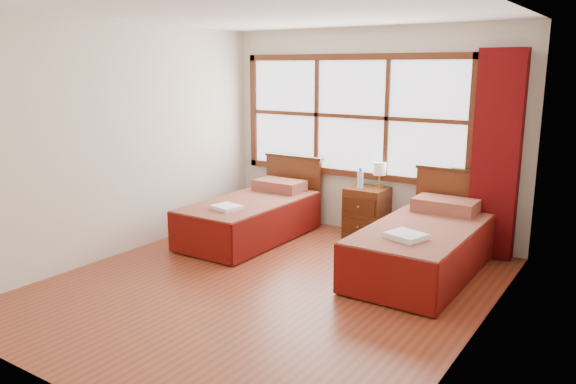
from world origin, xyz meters
The scene contains 15 objects.
floor centered at (0.00, 0.00, 0.00)m, with size 4.50×4.50×0.00m, color brown.
ceiling centered at (0.00, 0.00, 2.60)m, with size 4.50×4.50×0.00m, color white.
wall_back centered at (0.00, 2.25, 1.30)m, with size 4.00×4.00×0.00m, color silver.
wall_left centered at (-2.00, 0.00, 1.30)m, with size 4.50×4.50×0.00m, color silver.
wall_right centered at (2.00, 0.00, 1.30)m, with size 4.50×4.50×0.00m, color silver.
window centered at (-0.25, 2.21, 1.50)m, with size 3.16×0.06×1.56m.
curtain centered at (1.60, 2.11, 1.17)m, with size 0.50×0.16×2.30m, color #59080A.
bed_left centered at (-1.08, 1.20, 0.29)m, with size 0.97×1.99×0.93m.
bed_right centered at (1.16, 1.20, 0.30)m, with size 1.01×2.03×0.98m.
nightstand centered at (0.11, 1.99, 0.32)m, with size 0.49×0.48×0.65m.
towels_left centered at (-1.03, 0.64, 0.52)m, with size 0.35×0.32×0.05m.
towels_right centered at (1.17, 0.65, 0.55)m, with size 0.40×0.37×0.05m.
lamp centered at (0.21, 2.14, 0.87)m, with size 0.16×0.16×0.31m.
bottle_near centered at (0.04, 1.94, 0.76)m, with size 0.07×0.07×0.26m.
bottle_far centered at (0.06, 1.92, 0.76)m, with size 0.06×0.06×0.24m.
Camera 1 is at (3.05, -4.24, 2.12)m, focal length 35.00 mm.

